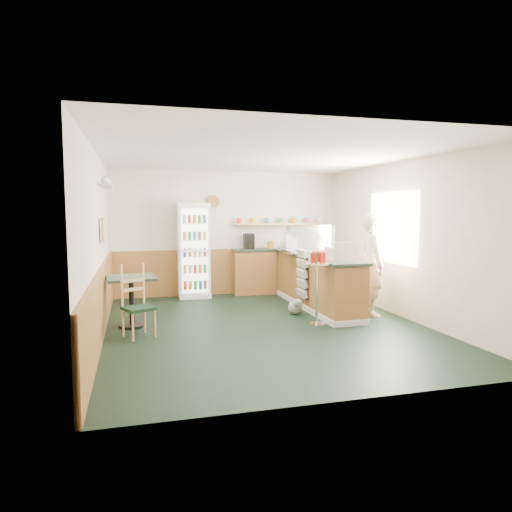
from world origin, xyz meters
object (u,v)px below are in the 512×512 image
object	(u,v)px
display_case	(308,240)
cafe_table	(131,292)
shopkeeper	(372,265)
cash_register	(339,254)
condiment_stand	(317,275)
drinks_fridge	(194,251)
cafe_chair	(138,298)

from	to	relation	value
display_case	cafe_table	world-z (taller)	display_case
display_case	shopkeeper	world-z (taller)	shopkeeper
cash_register	cafe_table	xyz separation A→B (m)	(-3.40, 0.37, -0.55)
cash_register	condiment_stand	world-z (taller)	cash_register
display_case	condiment_stand	distance (m)	1.82
cash_register	shopkeeper	world-z (taller)	shopkeeper
drinks_fridge	cafe_table	size ratio (longest dim) A/B	2.48
cash_register	condiment_stand	distance (m)	0.65
shopkeeper	condiment_stand	distance (m)	1.28
display_case	cafe_table	size ratio (longest dim) A/B	1.17
display_case	cash_register	size ratio (longest dim) A/B	2.35
condiment_stand	cafe_table	world-z (taller)	condiment_stand
drinks_fridge	shopkeeper	distance (m)	3.77
drinks_fridge	shopkeeper	xyz separation A→B (m)	(2.83, -2.49, -0.10)
display_case	cafe_table	distance (m)	3.63
shopkeeper	cafe_chair	bearing A→B (deg)	101.98
cafe_table	cafe_chair	world-z (taller)	cafe_chair
display_case	shopkeeper	distance (m)	1.50
drinks_fridge	cafe_table	xyz separation A→B (m)	(-1.27, -2.26, -0.43)
drinks_fridge	display_case	xyz separation A→B (m)	(2.13, -1.21, 0.27)
display_case	cash_register	xyz separation A→B (m)	(-0.00, -1.42, -0.16)
drinks_fridge	display_case	distance (m)	2.46
cash_register	condiment_stand	size ratio (longest dim) A/B	0.34
condiment_stand	cafe_table	xyz separation A→B (m)	(-2.89, 0.64, -0.24)
drinks_fridge	cafe_table	distance (m)	2.63
shopkeeper	cafe_table	world-z (taller)	shopkeeper
cash_register	shopkeeper	bearing A→B (deg)	15.74
drinks_fridge	cash_register	world-z (taller)	drinks_fridge
drinks_fridge	cafe_chair	bearing A→B (deg)	-112.70
cafe_table	display_case	bearing A→B (deg)	17.09
display_case	shopkeeper	bearing A→B (deg)	-61.24
drinks_fridge	display_case	size ratio (longest dim) A/B	2.12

